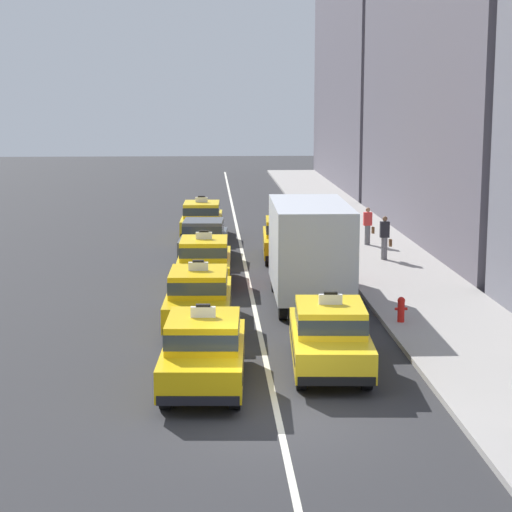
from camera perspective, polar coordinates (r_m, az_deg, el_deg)
ground_plane at (r=19.32m, az=1.39°, el=-10.02°), size 160.00×160.00×0.00m
lane_stripe_left_right at (r=38.69m, az=-0.84°, el=0.19°), size 0.14×80.00×0.01m
sidewalk_curb at (r=34.45m, az=8.82°, el=-1.03°), size 4.00×90.00×0.15m
taxi_left_nearest at (r=21.09m, az=-3.24°, el=-5.78°), size 2.03×4.64×1.96m
taxi_left_second at (r=26.46m, az=-3.55°, el=-2.52°), size 1.97×4.62×1.96m
taxi_left_third at (r=32.05m, az=-3.21°, el=-0.30°), size 1.94×4.61×1.96m
sedan_left_fourth at (r=37.31m, az=-3.25°, el=1.13°), size 2.02×4.40×1.58m
taxi_left_fifth at (r=42.72m, az=-3.36°, el=2.30°), size 1.95×4.61×1.96m
taxi_right_nearest at (r=22.37m, az=4.57°, el=-4.87°), size 2.06×4.65×1.96m
box_truck_right_second at (r=29.47m, az=3.21°, el=0.56°), size 2.38×6.99×3.27m
taxi_right_third at (r=37.14m, az=1.86°, el=1.14°), size 2.02×4.64×1.96m
pedestrian_near_crosswalk at (r=40.07m, az=6.92°, el=1.85°), size 0.47×0.24×1.62m
pedestrian_by_storefront at (r=36.57m, az=7.95°, el=1.12°), size 0.47×0.24×1.72m
fire_hydrant at (r=26.76m, az=8.94°, el=-3.20°), size 0.36×0.22×0.73m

